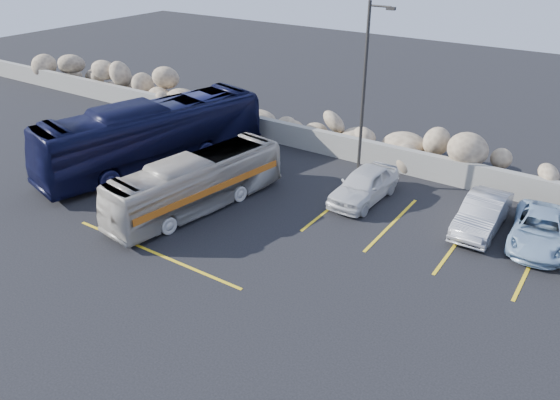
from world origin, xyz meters
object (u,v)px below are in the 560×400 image
Objects in this scene: tour_coach at (153,135)px; car_b at (482,214)px; lamppost at (365,93)px; car_a at (364,185)px; vintage_bus at (197,183)px; car_d at (540,230)px.

tour_coach reaches higher than car_b.
lamppost reaches higher than car_b.
car_a is 4.92m from car_b.
car_a is (5.42, 4.53, -0.44)m from vintage_bus.
lamppost is 8.71m from car_d.
car_b is at bearing -9.54° from lamppost.
car_d is at bearing 2.40° from car_b.
lamppost is 1.87× the size of car_d.
tour_coach is at bearing -170.78° from car_b.
lamppost reaches higher than vintage_bus.
vintage_bus is (-4.58, -5.73, -3.15)m from lamppost.
car_b is (4.91, 0.23, -0.04)m from car_a.
car_b reaches higher than car_d.
tour_coach reaches higher than vintage_bus.
car_a is at bearing 48.63° from vintage_bus.
tour_coach reaches higher than car_d.
vintage_bus is at bearing -138.07° from car_a.
lamppost is 1.93× the size of car_a.
car_a is 0.97× the size of car_d.
vintage_bus is 2.03× the size of car_b.
car_d is at bearing 4.74° from car_a.
car_d is (7.84, -0.87, -3.70)m from lamppost.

